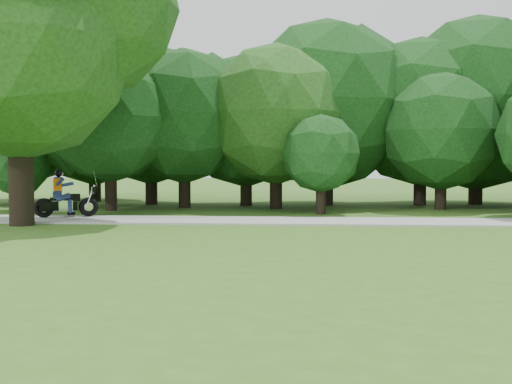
{
  "coord_description": "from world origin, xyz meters",
  "views": [
    {
      "loc": [
        -2.63,
        -10.79,
        1.87
      ],
      "look_at": [
        -3.7,
        3.45,
        1.12
      ],
      "focal_mm": 45.0,
      "sensor_mm": 36.0,
      "label": 1
    }
  ],
  "objects": [
    {
      "name": "big_tree_west",
      "position": [
        -10.54,
        6.85,
        5.76
      ],
      "size": [
        8.64,
        6.56,
        9.96
      ],
      "color": "black",
      "rests_on": "ground"
    },
    {
      "name": "touring_motorcycle",
      "position": [
        -10.07,
        8.41,
        0.6
      ],
      "size": [
        1.84,
        1.14,
        1.48
      ],
      "rotation": [
        0.0,
        0.0,
        0.41
      ],
      "color": "black",
      "rests_on": "walkway"
    },
    {
      "name": "tree_line",
      "position": [
        -0.04,
        14.75,
        3.62
      ],
      "size": [
        39.96,
        11.92,
        7.66
      ],
      "color": "black",
      "rests_on": "ground"
    },
    {
      "name": "walkway",
      "position": [
        0.0,
        8.0,
        0.03
      ],
      "size": [
        60.0,
        2.2,
        0.06
      ],
      "primitive_type": "cube",
      "color": "#989893",
      "rests_on": "ground"
    },
    {
      "name": "ground",
      "position": [
        0.0,
        0.0,
        0.0
      ],
      "size": [
        100.0,
        100.0,
        0.0
      ],
      "primitive_type": "plane",
      "color": "#36601B",
      "rests_on": "ground"
    }
  ]
}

